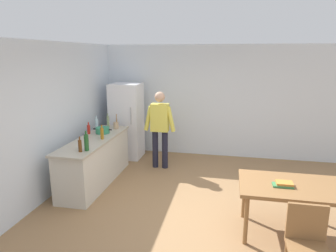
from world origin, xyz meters
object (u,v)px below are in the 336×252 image
object	(u,v)px
person	(160,125)
chair	(307,241)
refrigerator	(127,121)
utensil_jar	(116,125)
bottle_beer_brown	(80,146)
bottle_sauce_red	(89,129)
book_stack	(284,184)
bottle_oil_amber	(102,133)
dining_table	(292,190)
cooking_pot	(103,130)
bottle_vinegar_tall	(108,122)
bottle_wine_green	(86,142)
bottle_water_clear	(97,124)

from	to	relation	value
person	chair	bearing A→B (deg)	-52.97
refrigerator	utensil_jar	world-z (taller)	refrigerator
chair	utensil_jar	distance (m)	4.40
bottle_beer_brown	bottle_sauce_red	bearing A→B (deg)	109.24
chair	book_stack	xyz separation A→B (m)	(-0.12, 0.91, 0.24)
bottle_sauce_red	bottle_oil_amber	xyz separation A→B (m)	(0.43, -0.31, 0.02)
dining_table	cooking_pot	xyz separation A→B (m)	(-3.41, 1.51, 0.29)
book_stack	bottle_vinegar_tall	bearing A→B (deg)	148.87
person	chair	xyz separation A→B (m)	(2.35, -3.11, -0.44)
bottle_beer_brown	bottle_oil_amber	bearing A→B (deg)	86.75
refrigerator	dining_table	size ratio (longest dim) A/B	1.29
cooking_pot	book_stack	size ratio (longest dim) A/B	1.51
bottle_wine_green	bottle_sauce_red	world-z (taller)	bottle_wine_green
person	bottle_vinegar_tall	distance (m)	1.14
bottle_oil_amber	book_stack	distance (m)	3.33
refrigerator	cooking_pot	size ratio (longest dim) A/B	4.50
person	refrigerator	bearing A→B (deg)	149.77
bottle_oil_amber	bottle_water_clear	xyz separation A→B (m)	(-0.41, 0.66, 0.01)
dining_table	bottle_sauce_red	distance (m)	3.93
bottle_beer_brown	person	bearing A→B (deg)	63.27
utensil_jar	bottle_water_clear	size ratio (longest dim) A/B	1.07
refrigerator	bottle_vinegar_tall	distance (m)	0.77
bottle_vinegar_tall	bottle_water_clear	bearing A→B (deg)	-130.78
chair	bottle_water_clear	bearing A→B (deg)	141.65
bottle_beer_brown	bottle_vinegar_tall	world-z (taller)	bottle_vinegar_tall
book_stack	chair	bearing A→B (deg)	-82.36
utensil_jar	book_stack	world-z (taller)	utensil_jar
bottle_beer_brown	bottle_wine_green	bearing A→B (deg)	45.22
bottle_water_clear	refrigerator	bearing A→B (deg)	69.93
chair	bottle_water_clear	xyz separation A→B (m)	(-3.64, 2.73, 0.49)
chair	bottle_beer_brown	xyz separation A→B (m)	(-3.27, 1.28, 0.47)
cooking_pot	bottle_sauce_red	xyz separation A→B (m)	(-0.25, -0.11, 0.04)
bottle_wine_green	bottle_vinegar_tall	world-z (taller)	bottle_wine_green
person	chair	distance (m)	3.93
bottle_beer_brown	refrigerator	bearing A→B (deg)	90.61
utensil_jar	bottle_oil_amber	world-z (taller)	utensil_jar
person	cooking_pot	bearing A→B (deg)	-149.10
dining_table	cooking_pot	size ratio (longest dim) A/B	3.50
utensil_jar	bottle_wine_green	distance (m)	1.55
refrigerator	bottle_vinegar_tall	xyz separation A→B (m)	(-0.17, -0.74, 0.14)
cooking_pot	utensil_jar	bearing A→B (deg)	73.06
book_stack	refrigerator	bearing A→B (deg)	139.01
refrigerator	cooking_pot	distance (m)	1.19
chair	cooking_pot	xyz separation A→B (m)	(-3.41, 2.48, 0.43)
cooking_pot	bottle_water_clear	world-z (taller)	bottle_water_clear
chair	bottle_water_clear	distance (m)	4.58
bottle_oil_amber	refrigerator	bearing A→B (deg)	92.50
bottle_sauce_red	bottle_water_clear	distance (m)	0.35
person	dining_table	distance (m)	3.20
refrigerator	bottle_oil_amber	size ratio (longest dim) A/B	6.43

